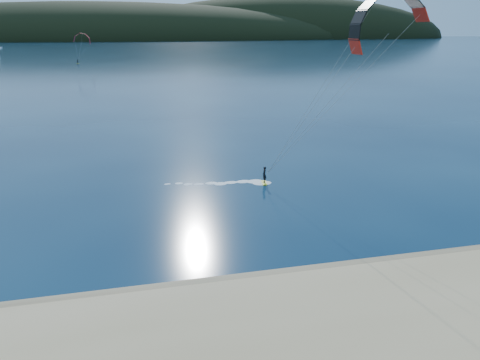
% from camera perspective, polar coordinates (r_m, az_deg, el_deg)
% --- Properties ---
extents(ground, '(1800.00, 1800.00, 0.00)m').
position_cam_1_polar(ground, '(24.06, -0.67, -19.68)').
color(ground, '#071D37').
rests_on(ground, ground).
extents(wet_sand, '(220.00, 2.50, 0.10)m').
position_cam_1_polar(wet_sand, '(27.61, -2.69, -13.86)').
color(wet_sand, olive).
rests_on(wet_sand, ground).
extents(headland, '(1200.00, 310.00, 140.00)m').
position_cam_1_polar(headland, '(763.79, -12.99, 17.52)').
color(headland, black).
rests_on(headland, ground).
extents(kitesurfer_near, '(24.49, 7.20, 18.39)m').
position_cam_1_polar(kitesurfer_near, '(42.53, 17.95, 16.95)').
color(kitesurfer_near, yellow).
rests_on(kitesurfer_near, ground).
extents(kitesurfer_far, '(7.77, 6.07, 12.17)m').
position_cam_1_polar(kitesurfer_far, '(218.59, -19.98, 16.63)').
color(kitesurfer_far, yellow).
rests_on(kitesurfer_far, ground).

